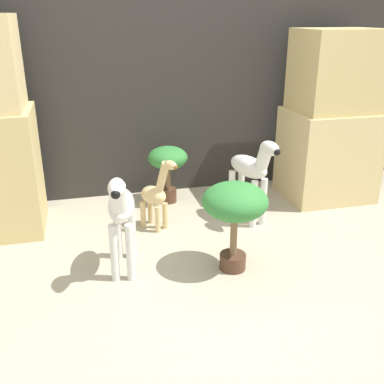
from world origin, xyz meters
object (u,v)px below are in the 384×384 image
Objects in this scene: potted_palm_back at (168,162)px; potted_palm_front at (235,206)px; giraffe_figurine at (156,195)px; zebra_left at (121,212)px; zebra_right at (252,171)px.

potted_palm_front is at bearing -81.55° from potted_palm_back.
potted_palm_back is (-0.17, 1.15, -0.07)m from potted_palm_front.
giraffe_figurine is 1.16× the size of potted_palm_back.
zebra_left is at bearing -115.56° from potted_palm_back.
zebra_left reaches higher than potted_palm_back.
giraffe_figurine is at bearing 176.08° from zebra_right.
zebra_right and zebra_left have the same top height.
zebra_right is at bearing -3.92° from giraffe_figurine.
zebra_left reaches higher than potted_palm_front.
zebra_left is 1.19× the size of potted_palm_front.
giraffe_figurine is (0.30, 0.54, -0.14)m from zebra_left.
giraffe_figurine reaches higher than potted_palm_back.
zebra_right is at bearing 26.13° from zebra_left.
potted_palm_front reaches higher than giraffe_figurine.
potted_palm_front is 1.18× the size of potted_palm_back.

